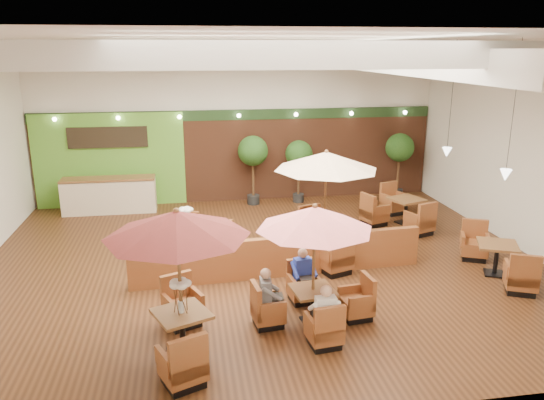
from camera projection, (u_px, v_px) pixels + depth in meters
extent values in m
plane|color=#381E0F|center=(264.00, 262.00, 13.52)|extent=(14.00, 14.00, 0.00)
cube|color=silver|center=(238.00, 123.00, 18.46)|extent=(14.00, 0.04, 5.50)
cube|color=silver|center=(328.00, 243.00, 7.07)|extent=(14.00, 0.04, 5.50)
cube|color=silver|center=(527.00, 148.00, 13.86)|extent=(0.04, 12.00, 5.50)
cube|color=white|center=(263.00, 37.00, 12.01)|extent=(14.00, 12.00, 0.04)
cube|color=brown|center=(239.00, 156.00, 18.72)|extent=(13.90, 0.10, 3.20)
cube|color=#1E3819|center=(238.00, 115.00, 18.31)|extent=(13.90, 0.12, 0.35)
cube|color=#5BA32F|center=(110.00, 160.00, 17.98)|extent=(5.00, 0.08, 3.20)
cube|color=black|center=(108.00, 137.00, 17.68)|extent=(2.60, 0.08, 0.70)
cube|color=white|center=(407.00, 62.00, 12.71)|extent=(0.60, 11.00, 0.60)
cube|color=white|center=(299.00, 55.00, 8.31)|extent=(13.60, 0.12, 0.45)
cube|color=white|center=(272.00, 54.00, 10.87)|extent=(13.60, 0.12, 0.45)
cube|color=white|center=(255.00, 53.00, 13.34)|extent=(13.60, 0.12, 0.45)
cube|color=white|center=(243.00, 52.00, 15.90)|extent=(13.60, 0.12, 0.45)
cylinder|color=black|center=(514.00, 109.00, 12.40)|extent=(0.01, 0.01, 3.20)
cone|color=white|center=(505.00, 175.00, 12.84)|extent=(0.28, 0.28, 0.28)
cylinder|color=black|center=(452.00, 97.00, 15.25)|extent=(0.01, 0.01, 3.20)
cone|color=white|center=(447.00, 152.00, 15.69)|extent=(0.28, 0.28, 0.28)
sphere|color=#FFEAC6|center=(55.00, 119.00, 17.16)|extent=(0.14, 0.14, 0.14)
sphere|color=#FFEAC6|center=(118.00, 118.00, 17.47)|extent=(0.14, 0.14, 0.14)
sphere|color=#FFEAC6|center=(180.00, 117.00, 17.78)|extent=(0.14, 0.14, 0.14)
sphere|color=#FFEAC6|center=(239.00, 116.00, 18.09)|extent=(0.14, 0.14, 0.14)
sphere|color=#FFEAC6|center=(296.00, 114.00, 18.40)|extent=(0.14, 0.14, 0.14)
sphere|color=#FFEAC6|center=(351.00, 113.00, 18.72)|extent=(0.14, 0.14, 0.14)
sphere|color=#FFEAC6|center=(405.00, 112.00, 19.03)|extent=(0.14, 0.14, 0.14)
cube|color=beige|center=(110.00, 196.00, 17.53)|extent=(3.00, 0.70, 1.10)
cube|color=brown|center=(108.00, 179.00, 17.36)|extent=(3.00, 0.75, 0.06)
cube|color=brown|center=(280.00, 257.00, 12.58)|extent=(7.06, 0.64, 0.98)
cube|color=brown|center=(182.00, 314.00, 9.33)|extent=(1.16, 1.16, 0.06)
cylinder|color=black|center=(183.00, 332.00, 9.43)|extent=(0.10, 0.10, 0.69)
cube|color=black|center=(183.00, 350.00, 9.53)|extent=(0.62, 0.62, 0.04)
cube|color=brown|center=(183.00, 368.00, 8.51)|extent=(0.85, 0.85, 0.33)
cube|color=brown|center=(175.00, 360.00, 8.17)|extent=(0.64, 0.35, 0.73)
cube|color=brown|center=(164.00, 362.00, 8.30)|extent=(0.30, 0.56, 0.29)
cube|color=brown|center=(199.00, 351.00, 8.61)|extent=(0.30, 0.56, 0.29)
cube|color=black|center=(183.00, 381.00, 8.58)|extent=(0.75, 0.75, 0.15)
cube|color=brown|center=(183.00, 310.00, 10.39)|extent=(0.85, 0.85, 0.33)
cube|color=brown|center=(187.00, 290.00, 10.56)|extent=(0.64, 0.35, 0.73)
cube|color=brown|center=(196.00, 297.00, 10.49)|extent=(0.30, 0.56, 0.29)
cube|color=brown|center=(167.00, 304.00, 10.18)|extent=(0.30, 0.56, 0.29)
cube|color=black|center=(183.00, 321.00, 10.46)|extent=(0.75, 0.75, 0.15)
cylinder|color=brown|center=(180.00, 285.00, 9.18)|extent=(0.06, 0.06, 2.61)
cone|color=#4F1917|center=(177.00, 224.00, 8.87)|extent=(2.50, 2.50, 0.45)
sphere|color=brown|center=(176.00, 211.00, 8.81)|extent=(0.10, 0.10, 0.10)
cylinder|color=silver|center=(181.00, 307.00, 9.29)|extent=(0.10, 0.10, 0.22)
cube|color=brown|center=(313.00, 290.00, 10.40)|extent=(0.89, 0.89, 0.06)
cylinder|color=black|center=(313.00, 306.00, 10.49)|extent=(0.09, 0.09, 0.62)
cube|color=black|center=(312.00, 321.00, 10.58)|extent=(0.47, 0.47, 0.04)
cube|color=brown|center=(324.00, 331.00, 9.66)|extent=(0.65, 0.65, 0.30)
cube|color=brown|center=(326.00, 324.00, 9.35)|extent=(0.59, 0.16, 0.66)
cube|color=brown|center=(310.00, 324.00, 9.54)|extent=(0.14, 0.52, 0.26)
cube|color=brown|center=(338.00, 320.00, 9.68)|extent=(0.14, 0.52, 0.26)
cube|color=black|center=(324.00, 342.00, 9.72)|extent=(0.58, 0.58, 0.13)
cube|color=brown|center=(303.00, 289.00, 11.36)|extent=(0.65, 0.65, 0.30)
cube|color=brown|center=(302.00, 272.00, 11.52)|extent=(0.59, 0.16, 0.66)
cube|color=brown|center=(315.00, 280.00, 11.38)|extent=(0.14, 0.52, 0.26)
cube|color=brown|center=(291.00, 283.00, 11.24)|extent=(0.14, 0.52, 0.26)
cube|color=black|center=(303.00, 298.00, 11.42)|extent=(0.58, 0.58, 0.13)
cube|color=brown|center=(268.00, 312.00, 10.37)|extent=(0.65, 0.65, 0.30)
cube|color=brown|center=(281.00, 299.00, 10.30)|extent=(0.16, 0.59, 0.66)
cube|color=brown|center=(264.00, 297.00, 10.57)|extent=(0.52, 0.14, 0.26)
cube|color=brown|center=(272.00, 310.00, 10.07)|extent=(0.52, 0.14, 0.26)
cube|color=black|center=(268.00, 322.00, 10.43)|extent=(0.58, 0.58, 0.13)
cube|color=brown|center=(356.00, 305.00, 10.65)|extent=(0.65, 0.65, 0.30)
cube|color=brown|center=(344.00, 293.00, 10.56)|extent=(0.16, 0.59, 0.66)
cube|color=brown|center=(362.00, 303.00, 10.35)|extent=(0.52, 0.14, 0.26)
cube|color=brown|center=(351.00, 291.00, 10.85)|extent=(0.52, 0.14, 0.26)
cube|color=black|center=(356.00, 315.00, 10.71)|extent=(0.58, 0.58, 0.13)
cylinder|color=brown|center=(314.00, 267.00, 10.26)|extent=(0.06, 0.06, 2.36)
cone|color=#CC6267|center=(315.00, 218.00, 9.99)|extent=(2.26, 2.26, 0.45)
sphere|color=brown|center=(315.00, 206.00, 9.93)|extent=(0.10, 0.10, 0.10)
cube|color=brown|center=(324.00, 228.00, 13.67)|extent=(1.19, 1.19, 0.07)
cylinder|color=black|center=(324.00, 242.00, 13.77)|extent=(0.11, 0.11, 0.73)
cube|color=black|center=(324.00, 256.00, 13.88)|extent=(0.63, 0.63, 0.04)
cube|color=brown|center=(335.00, 260.00, 12.80)|extent=(0.87, 0.87, 0.35)
cube|color=brown|center=(335.00, 252.00, 12.44)|extent=(0.68, 0.33, 0.77)
cube|color=brown|center=(324.00, 254.00, 12.60)|extent=(0.28, 0.60, 0.31)
cube|color=brown|center=(346.00, 249.00, 12.89)|extent=(0.28, 0.60, 0.31)
cube|color=black|center=(334.00, 270.00, 12.87)|extent=(0.77, 0.77, 0.15)
cube|color=brown|center=(314.00, 232.00, 14.78)|extent=(0.87, 0.87, 0.35)
cube|color=brown|center=(316.00, 217.00, 14.96)|extent=(0.68, 0.33, 0.77)
cube|color=brown|center=(324.00, 223.00, 14.87)|extent=(0.28, 0.60, 0.31)
cube|color=brown|center=(305.00, 226.00, 14.58)|extent=(0.28, 0.60, 0.31)
cube|color=black|center=(314.00, 240.00, 14.85)|extent=(0.77, 0.77, 0.15)
cube|color=brown|center=(284.00, 247.00, 13.63)|extent=(0.87, 0.87, 0.35)
cube|color=brown|center=(296.00, 236.00, 13.49)|extent=(0.33, 0.68, 0.77)
cube|color=brown|center=(278.00, 236.00, 13.84)|extent=(0.60, 0.28, 0.31)
cube|color=brown|center=(291.00, 243.00, 13.30)|extent=(0.60, 0.28, 0.31)
cube|color=black|center=(284.00, 256.00, 13.70)|extent=(0.77, 0.77, 0.15)
cylinder|color=brown|center=(325.00, 207.00, 13.51)|extent=(0.06, 0.06, 2.75)
cone|color=#CAAD8D|center=(326.00, 161.00, 13.18)|extent=(2.64, 2.64, 0.45)
sphere|color=brown|center=(327.00, 152.00, 13.12)|extent=(0.10, 0.10, 0.10)
cube|color=brown|center=(187.00, 231.00, 13.86)|extent=(1.00, 1.00, 0.05)
cylinder|color=black|center=(187.00, 242.00, 13.95)|extent=(0.09, 0.09, 0.60)
cube|color=black|center=(188.00, 254.00, 14.03)|extent=(0.53, 0.53, 0.04)
cube|color=brown|center=(188.00, 257.00, 13.14)|extent=(0.73, 0.73, 0.29)
cube|color=brown|center=(191.00, 250.00, 12.87)|extent=(0.56, 0.29, 0.64)
cube|color=brown|center=(177.00, 249.00, 13.14)|extent=(0.25, 0.49, 0.26)
cube|color=brown|center=(198.00, 251.00, 13.04)|extent=(0.25, 0.49, 0.26)
cube|color=black|center=(188.00, 265.00, 13.20)|extent=(0.65, 0.65, 0.13)
cube|color=brown|center=(187.00, 234.00, 14.79)|extent=(0.73, 0.73, 0.29)
cube|color=brown|center=(183.00, 222.00, 14.91)|extent=(0.56, 0.29, 0.64)
cube|color=brown|center=(196.00, 228.00, 14.68)|extent=(0.25, 0.49, 0.26)
cube|color=brown|center=(178.00, 227.00, 14.79)|extent=(0.25, 0.49, 0.26)
cube|color=black|center=(187.00, 241.00, 14.84)|extent=(0.65, 0.65, 0.13)
cube|color=brown|center=(154.00, 247.00, 13.83)|extent=(0.73, 0.73, 0.29)
cube|color=brown|center=(162.00, 235.00, 13.87)|extent=(0.29, 0.56, 0.64)
cube|color=brown|center=(158.00, 237.00, 14.03)|extent=(0.49, 0.25, 0.26)
cube|color=brown|center=(149.00, 244.00, 13.53)|extent=(0.49, 0.25, 0.26)
cube|color=black|center=(154.00, 254.00, 13.89)|extent=(0.65, 0.65, 0.13)
cube|color=brown|center=(220.00, 243.00, 14.10)|extent=(0.73, 0.73, 0.29)
cube|color=brown|center=(212.00, 235.00, 13.91)|extent=(0.29, 0.56, 0.64)
cube|color=brown|center=(217.00, 240.00, 13.80)|extent=(0.49, 0.25, 0.26)
cube|color=brown|center=(223.00, 233.00, 14.30)|extent=(0.49, 0.25, 0.26)
cube|color=black|center=(220.00, 250.00, 14.16)|extent=(0.65, 0.65, 0.13)
cylinder|color=silver|center=(186.00, 226.00, 13.82)|extent=(0.10, 0.10, 0.22)
cube|color=brown|center=(498.00, 245.00, 12.60)|extent=(1.18, 1.18, 0.06)
cylinder|color=black|center=(496.00, 259.00, 12.70)|extent=(0.10, 0.10, 0.69)
cube|color=black|center=(494.00, 273.00, 12.80)|extent=(0.62, 0.62, 0.04)
cube|color=brown|center=(521.00, 279.00, 11.77)|extent=(0.86, 0.86, 0.34)
cube|color=brown|center=(534.00, 270.00, 11.47)|extent=(0.63, 0.36, 0.73)
cube|color=brown|center=(507.00, 269.00, 11.79)|extent=(0.31, 0.56, 0.29)
cube|color=brown|center=(537.00, 272.00, 11.64)|extent=(0.31, 0.56, 0.29)
cube|color=black|center=(519.00, 289.00, 11.84)|extent=(0.76, 0.76, 0.15)
cube|color=brown|center=(474.00, 247.00, 13.66)|extent=(0.86, 0.86, 0.34)
cube|color=brown|center=(466.00, 233.00, 13.79)|extent=(0.63, 0.36, 0.73)
cube|color=brown|center=(487.00, 241.00, 13.53)|extent=(0.31, 0.56, 0.29)
cube|color=brown|center=(462.00, 239.00, 13.68)|extent=(0.31, 0.56, 0.29)
cube|color=black|center=(473.00, 256.00, 13.73)|extent=(0.76, 0.76, 0.15)
cube|color=brown|center=(407.00, 199.00, 16.35)|extent=(1.16, 1.16, 0.06)
cylinder|color=black|center=(406.00, 211.00, 16.45)|extent=(0.11, 0.11, 0.71)
cube|color=black|center=(405.00, 222.00, 16.55)|extent=(0.61, 0.61, 0.04)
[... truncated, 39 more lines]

